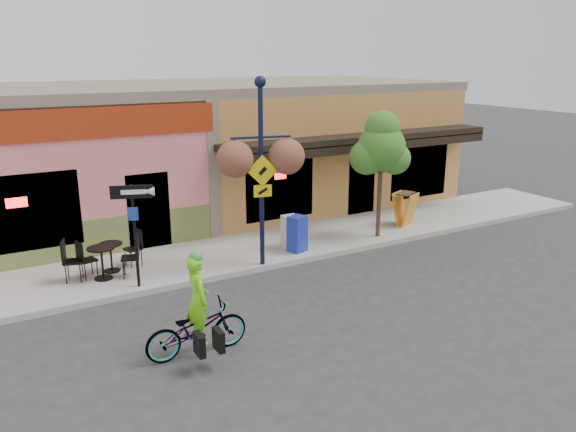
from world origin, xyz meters
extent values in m
plane|color=#2D2D30|center=(0.00, 0.00, 0.00)|extent=(90.00, 90.00, 0.00)
cube|color=#9E9B93|center=(0.00, 2.00, 0.07)|extent=(24.00, 3.00, 0.15)
cube|color=#A8A59E|center=(0.00, 0.55, 0.07)|extent=(24.00, 0.12, 0.15)
imported|color=#99310D|center=(-3.90, -2.63, 0.51)|extent=(1.97, 0.72, 1.03)
imported|color=#6EDF17|center=(-3.85, -2.63, 0.85)|extent=(0.42, 0.63, 1.71)
camera|label=1|loc=(-7.10, -11.70, 5.41)|focal=35.00mm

